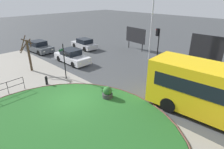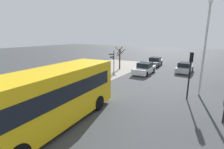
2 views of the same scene
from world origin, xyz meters
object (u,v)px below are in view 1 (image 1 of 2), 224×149
Objects in this scene: car_near_lane at (72,57)px; street_tree_bare at (28,53)px; traffic_light_near at (158,38)px; car_far_lane at (39,47)px; lamppost_tall at (152,23)px; billboard_right at (207,48)px; signpost_directional at (64,59)px; planter_near_signpost at (107,93)px; car_trailing at (84,44)px; billboard_left at (136,36)px; bollard_foreground at (46,80)px.

street_tree_bare is (-0.87, -4.27, 1.20)m from car_near_lane.
traffic_light_near reaches higher than street_tree_bare.
lamppost_tall is (12.03, 7.65, 3.47)m from car_far_lane.
car_near_lane is at bearing 40.72° from traffic_light_near.
street_tree_bare reaches higher than billboard_right.
lamppost_tall is at bearing 28.15° from car_far_lane.
car_far_lane is at bearing 167.16° from signpost_directional.
planter_near_signpost is (15.02, -2.06, -0.23)m from car_far_lane.
planter_near_signpost is (5.12, 0.20, -1.42)m from signpost_directional.
car_far_lane is 1.25× the size of street_tree_bare.
signpost_directional is at bearing 18.27° from street_tree_bare.
car_trailing is (-6.94, 7.41, -1.21)m from signpost_directional.
car_trailing is 10.78m from traffic_light_near.
car_trailing is 0.55× the size of lamppost_tall.
signpost_directional is 9.83m from traffic_light_near.
billboard_left is (8.34, 9.75, 1.25)m from car_far_lane.
billboard_right reaches higher than planter_near_signpost.
bollard_foreground is 5.63m from planter_near_signpost.
car_near_lane is (-3.31, 2.89, -1.18)m from signpost_directional.
lamppost_tall reaches higher than bollard_foreground.
lamppost_tall reaches higher than car_near_lane.
lamppost_tall is (2.26, 11.73, 3.72)m from bollard_foreground.
signpost_directional is 13.87m from billboard_right.
car_near_lane is 4.52m from street_tree_bare.
car_trailing is at bearing 126.38° from bollard_foreground.
street_tree_bare is at bearing -161.73° from signpost_directional.
traffic_light_near reaches higher than signpost_directional.
billboard_right reaches higher than car_far_lane.
signpost_directional is 0.77× the size of car_trailing.
lamppost_tall reaches higher than billboard_right.
street_tree_bare is (-7.66, -10.53, -0.91)m from traffic_light_near.
lamppost_tall reaches higher than signpost_directional.
bollard_foreground is 0.23× the size of billboard_right.
lamppost_tall is (5.44, 7.02, 3.45)m from car_near_lane.
car_trailing is at bearing 107.47° from street_tree_bare.
car_far_lane is 15.16m from planter_near_signpost.
billboard_right reaches higher than signpost_directional.
bollard_foreground is 0.19× the size of car_trailing.
billboard_right reaches higher than bollard_foreground.
billboard_right is 17.55m from street_tree_bare.
car_far_lane is 19.96m from billboard_right.
traffic_light_near is at bearing 71.73° from bollard_foreground.
car_far_lane is 0.56× the size of lamppost_tall.
car_far_lane is (-9.77, 4.08, 0.25)m from bollard_foreground.
traffic_light_near is 13.05m from street_tree_bare.
street_tree_bare is at bearing -101.77° from car_near_lane.
car_trailing is 1.25× the size of billboard_right.
lamppost_tall is 6.15m from billboard_right.
signpost_directional reaches higher than car_trailing.
car_near_lane reaches higher than bollard_foreground.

